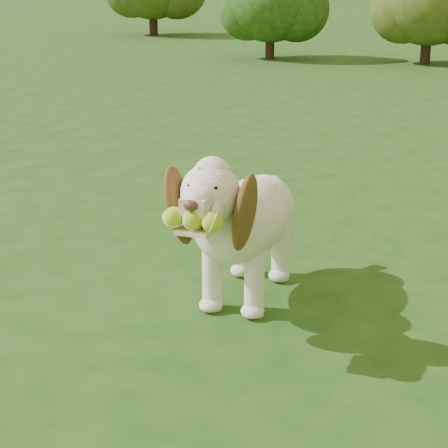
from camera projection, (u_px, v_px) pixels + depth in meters
The scene contains 4 objects.
ground at pixel (233, 240), 3.82m from camera, with size 80.00×80.00×0.00m, color #1D4313.
dog at pixel (242, 217), 3.00m from camera, with size 0.47×1.07×0.69m.
shrub_a at pixel (271, 4), 11.39m from camera, with size 1.35×1.35×1.40m.
shrub_b at pixel (430, 3), 10.74m from camera, with size 1.41×1.41×1.46m.
Camera 1 is at (1.72, -3.15, 1.31)m, focal length 60.00 mm.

